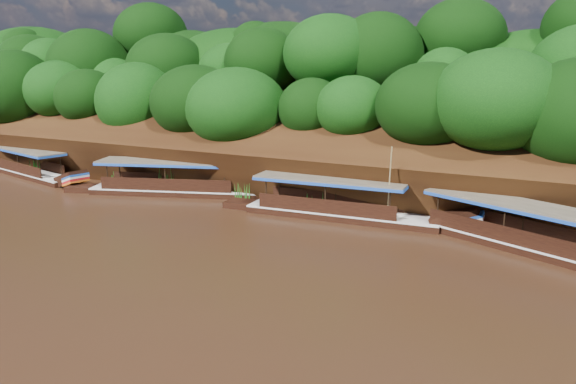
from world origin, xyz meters
name	(u,v)px	position (x,y,z in m)	size (l,w,h in m)	color
ground	(249,248)	(0.00, 0.00, 0.00)	(160.00, 160.00, 0.00)	black
riverbank	(378,157)	(-0.01, 22.73, 1.89)	(120.00, 30.06, 19.40)	black
boat_0	(541,244)	(14.73, 6.48, 0.59)	(15.51, 8.30, 6.79)	black
boat_1	(353,211)	(3.15, 8.25, 0.61)	(15.74, 3.51, 5.77)	black
boat_2	(192,187)	(-10.76, 9.13, 0.61)	(16.97, 7.65, 6.79)	black
boat_3	(38,172)	(-27.26, 8.07, 0.56)	(14.08, 5.11, 2.97)	black
reeds	(276,193)	(-3.37, 9.45, 0.90)	(51.08, 2.73, 2.12)	#22741D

